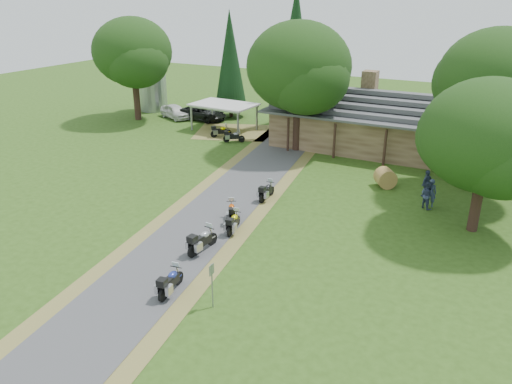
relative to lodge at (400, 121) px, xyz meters
The scene contains 25 objects.
ground 24.86m from the lodge, 104.04° to the right, with size 120.00×120.00×0.00m, color #2E4C15.
driveway 21.17m from the lodge, 108.00° to the right, with size 46.00×46.00×0.00m, color #444447.
lodge is the anchor object (origin of this frame).
silo 27.68m from the lodge, behind, with size 3.03×3.03×6.16m, color gray.
carport 16.23m from the lodge, behind, with size 5.85×3.90×2.53m, color silver, non-canonical shape.
car_white_sedan 23.22m from the lodge, behind, with size 5.36×2.26×1.79m, color silver.
car_dark_suv 20.34m from the lodge, behind, with size 5.64×2.40×2.16m, color black.
motorcycle_row_a 26.48m from the lodge, 98.75° to the right, with size 1.80×0.59×1.23m, color navy, non-canonical shape.
motorcycle_row_b 22.86m from the lodge, 102.30° to the right, with size 1.97×0.64×1.35m, color #95979B, non-canonical shape.
motorcycle_row_c 20.16m from the lodge, 103.22° to the right, with size 1.74×0.57×1.19m, color #C8C509, non-canonical shape.
motorcycle_row_d 19.23m from the lodge, 106.33° to the right, with size 1.77×0.58×1.21m, color #D84F09, non-canonical shape.
motorcycle_row_e 15.50m from the lodge, 108.93° to the right, with size 1.76×0.57×1.20m, color black, non-canonical shape.
motorcycle_carport_a 15.67m from the lodge, 167.76° to the right, with size 1.73×0.57×1.19m, color #F2EA00, non-canonical shape.
motorcycle_carport_b 14.07m from the lodge, 162.14° to the right, with size 1.69×0.55×1.16m, color gray, non-canonical shape.
person_a 11.95m from the lodge, 67.82° to the right, with size 0.60×0.44×2.13m, color #354161.
person_b 12.25m from the lodge, 69.14° to the right, with size 0.58×0.42×2.05m, color #354161.
person_c 10.32m from the lodge, 67.16° to the right, with size 0.60×0.43×2.10m, color #354161.
hay_bale 9.19m from the lodge, 82.31° to the right, with size 1.30×1.30×1.19m, color olive.
sign_post 26.30m from the lodge, 93.92° to the right, with size 0.37×0.06×2.08m, color gray, non-canonical shape.
oak_lodge_left 8.99m from the lodge, 152.63° to the right, with size 8.31×8.31×11.12m, color #173510, non-canonical shape.
oak_lodge_right 10.48m from the lodge, 45.31° to the right, with size 7.16×7.16×12.07m, color #173510, non-canonical shape.
oak_driveway 15.25m from the lodge, 61.67° to the right, with size 7.05×7.05×8.80m, color #173510, non-canonical shape.
oak_silo 26.50m from the lodge, behind, with size 7.83×7.83×11.07m, color #173510, non-canonical shape.
cedar_near 12.49m from the lodge, 160.90° to the left, with size 4.04×4.04×13.19m, color black.
cedar_far 18.97m from the lodge, 167.86° to the left, with size 3.39×3.39×10.84m, color black.
Camera 1 is at (13.97, -17.11, 12.42)m, focal length 35.00 mm.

